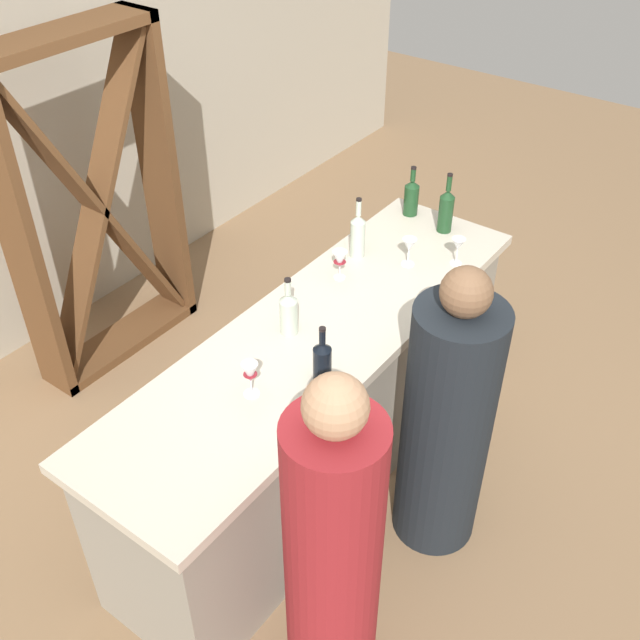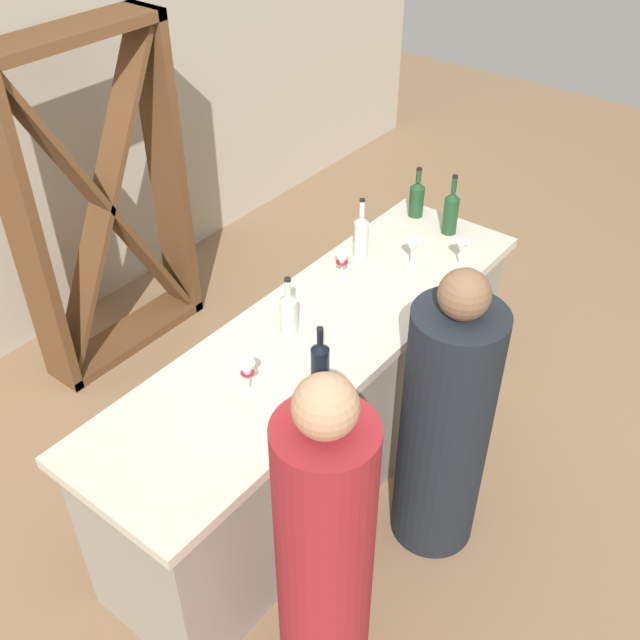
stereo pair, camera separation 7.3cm
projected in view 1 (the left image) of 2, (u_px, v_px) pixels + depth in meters
The scene contains 15 objects.
ground_plane at pixel (320, 470), 3.96m from camera, with size 12.00×12.00×0.00m, color #846647.
back_wall at pixel (2, 121), 4.13m from camera, with size 8.00×0.10×2.80m, color #B2A893.
bar_counter at pixel (320, 404), 3.66m from camera, with size 2.52×0.72×0.96m.
wine_rack at pixel (96, 209), 4.19m from camera, with size 1.06×0.28×1.97m.
wine_bottle_leftmost_near_black at pixel (322, 360), 3.04m from camera, with size 0.08×0.08×0.27m.
wine_bottle_second_left_clear_pale at pixel (289, 312), 3.28m from camera, with size 0.08×0.08×0.29m.
wine_bottle_center_clear_pale at pixel (358, 234), 3.77m from camera, with size 0.08×0.08×0.33m.
wine_bottle_second_right_olive_green at pixel (446, 210), 3.96m from camera, with size 0.08×0.08×0.34m.
wine_bottle_rightmost_olive_green at pixel (411, 196), 4.12m from camera, with size 0.08×0.08×0.29m.
wine_glass_near_left at pixel (458, 245), 3.72m from camera, with size 0.07×0.07×0.15m.
wine_glass_near_center at pixel (409, 246), 3.71m from camera, with size 0.07×0.07×0.15m.
wine_glass_near_right at pixel (250, 374), 2.96m from camera, with size 0.07×0.07×0.16m.
wine_glass_far_left at pixel (340, 261), 3.62m from camera, with size 0.07×0.07×0.15m.
person_left_guest at pixel (447, 425), 3.27m from camera, with size 0.42×0.42×1.51m.
person_center_guest at pixel (333, 560), 2.66m from camera, with size 0.38×0.38×1.62m.
Camera 1 is at (-2.12, -1.56, 3.06)m, focal length 41.70 mm.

